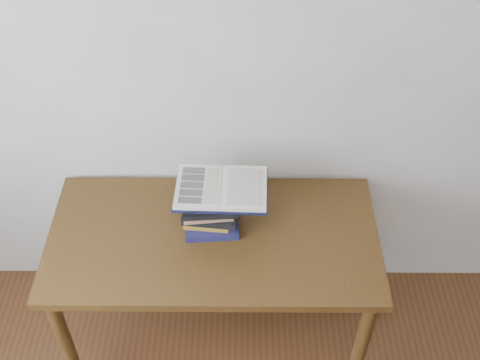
{
  "coord_description": "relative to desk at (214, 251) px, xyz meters",
  "views": [
    {
      "loc": [
        0.06,
        -0.24,
        2.64
      ],
      "look_at": [
        0.05,
        1.45,
        0.99
      ],
      "focal_mm": 45.0,
      "sensor_mm": 36.0,
      "label": 1
    }
  ],
  "objects": [
    {
      "name": "book_stack",
      "position": [
        -0.01,
        0.06,
        0.19
      ],
      "size": [
        0.24,
        0.2,
        0.19
      ],
      "color": "#191746",
      "rests_on": "desk"
    },
    {
      "name": "open_book",
      "position": [
        0.04,
        0.08,
        0.3
      ],
      "size": [
        0.38,
        0.27,
        0.03
      ],
      "rotation": [
        0.0,
        0.0,
        -0.03
      ],
      "color": "black",
      "rests_on": "book_stack"
    },
    {
      "name": "desk",
      "position": [
        0.0,
        0.0,
        0.0
      ],
      "size": [
        1.37,
        0.69,
        0.74
      ],
      "color": "#4E3213",
      "rests_on": "ground"
    }
  ]
}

